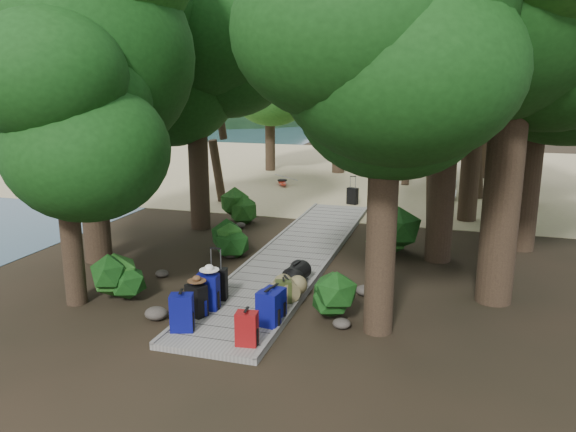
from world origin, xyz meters
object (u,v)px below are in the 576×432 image
(backpack_right_d, at_px, (283,290))
(lone_suitcase_on_sand, at_px, (352,196))
(suitcase_on_boardwalk, at_px, (217,284))
(backpack_left_a, at_px, (182,311))
(backpack_left_b, at_px, (196,299))
(backpack_right_a, at_px, (247,327))
(duffel_right_khaki, at_px, (286,288))
(backpack_right_b, at_px, (268,307))
(duffel_right_black, at_px, (297,273))
(backpack_right_c, at_px, (275,301))
(kayak, at_px, (282,181))
(sun_lounger, at_px, (448,190))
(backpack_left_c, at_px, (208,290))

(backpack_right_d, xyz_separation_m, lone_suitcase_on_sand, (-0.43, 10.33, -0.04))
(backpack_right_d, height_order, suitcase_on_boardwalk, suitcase_on_boardwalk)
(backpack_right_d, bearing_deg, backpack_left_a, -146.85)
(backpack_left_b, bearing_deg, suitcase_on_boardwalk, 110.73)
(backpack_left_a, distance_m, backpack_right_a, 1.36)
(backpack_left_a, relative_size, backpack_left_b, 1.11)
(backpack_left_b, distance_m, duffel_right_khaki, 1.98)
(backpack_right_d, distance_m, lone_suitcase_on_sand, 10.34)
(backpack_right_a, height_order, backpack_right_b, backpack_right_b)
(backpack_left_a, height_order, backpack_right_a, backpack_left_a)
(duffel_right_black, bearing_deg, backpack_right_c, -77.84)
(backpack_right_b, xyz_separation_m, backpack_right_c, (-0.01, 0.44, -0.04))
(backpack_right_a, distance_m, kayak, 16.04)
(backpack_right_d, bearing_deg, suitcase_on_boardwalk, 170.03)
(duffel_right_khaki, relative_size, suitcase_on_boardwalk, 0.96)
(backpack_right_b, bearing_deg, backpack_left_b, -173.89)
(duffel_right_black, bearing_deg, backpack_right_d, -78.52)
(backpack_right_c, relative_size, kayak, 0.21)
(duffel_right_black, distance_m, suitcase_on_boardwalk, 1.98)
(backpack_right_a, relative_size, backpack_right_c, 1.02)
(backpack_left_b, relative_size, duffel_right_khaki, 1.08)
(sun_lounger, bearing_deg, backpack_left_a, -106.45)
(duffel_right_khaki, bearing_deg, duffel_right_black, 61.24)
(backpack_right_c, bearing_deg, duffel_right_black, 103.66)
(backpack_left_a, distance_m, backpack_right_d, 2.31)
(sun_lounger, bearing_deg, kayak, 173.89)
(backpack_left_a, bearing_deg, backpack_right_b, 6.26)
(backpack_left_a, distance_m, backpack_right_b, 1.59)
(kayak, bearing_deg, lone_suitcase_on_sand, -63.40)
(duffel_right_black, xyz_separation_m, sun_lounger, (3.09, 11.39, 0.01))
(backpack_left_b, bearing_deg, lone_suitcase_on_sand, 107.73)
(backpack_right_c, relative_size, suitcase_on_boardwalk, 0.97)
(backpack_right_d, relative_size, lone_suitcase_on_sand, 0.81)
(duffel_right_khaki, height_order, kayak, duffel_right_khaki)
(backpack_left_a, bearing_deg, kayak, 82.53)
(backpack_left_c, bearing_deg, lone_suitcase_on_sand, 78.24)
(backpack_left_b, xyz_separation_m, backpack_right_b, (1.50, -0.04, 0.02))
(backpack_left_c, height_order, sun_lounger, backpack_left_c)
(backpack_left_b, distance_m, backpack_right_b, 1.50)
(backpack_right_b, distance_m, sun_lounger, 14.10)
(duffel_right_khaki, bearing_deg, backpack_right_c, -118.32)
(duffel_right_khaki, xyz_separation_m, kayak, (-4.21, 13.22, -0.16))
(backpack_right_a, bearing_deg, backpack_left_a, 164.59)
(duffel_right_black, bearing_deg, backpack_right_a, -80.82)
(duffel_right_khaki, xyz_separation_m, lone_suitcase_on_sand, (-0.43, 10.10, -0.00))
(sun_lounger, bearing_deg, duffel_right_black, -104.63)
(backpack_right_d, relative_size, duffel_right_black, 0.74)
(backpack_left_c, distance_m, suitcase_on_boardwalk, 0.53)
(suitcase_on_boardwalk, bearing_deg, lone_suitcase_on_sand, 75.01)
(backpack_right_a, xyz_separation_m, sun_lounger, (3.07, 14.64, -0.10))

